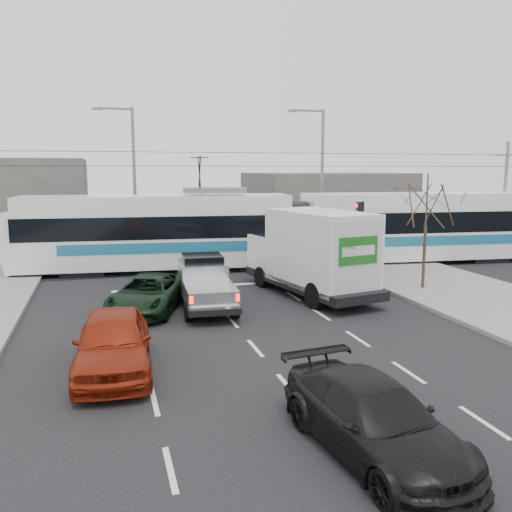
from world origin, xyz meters
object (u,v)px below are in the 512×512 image
object	(u,v)px
street_lamp_near	(319,173)
navy_pickup	(347,256)
dark_car	(374,419)
silver_pickup	(205,282)
street_lamp_far	(131,173)
box_truck	(312,254)
red_car	(113,342)
green_car	(148,294)
bare_tree	(427,205)
tram	(295,228)
traffic_signal	(360,222)

from	to	relation	value
street_lamp_near	navy_pickup	xyz separation A→B (m)	(-1.68, -7.78, -4.04)
street_lamp_near	dark_car	bearing A→B (deg)	-109.94
street_lamp_near	silver_pickup	world-z (taller)	street_lamp_near
street_lamp_far	box_truck	world-z (taller)	street_lamp_far
street_lamp_far	red_car	xyz separation A→B (m)	(-1.67, -19.78, -4.28)
street_lamp_far	box_truck	distance (m)	14.98
navy_pickup	green_car	size ratio (longest dim) A/B	1.12
bare_tree	red_car	size ratio (longest dim) A/B	1.03
street_lamp_far	box_truck	bearing A→B (deg)	-62.80
green_car	red_car	distance (m)	6.25
bare_tree	tram	world-z (taller)	tram
red_car	navy_pickup	bearing A→B (deg)	44.18
bare_tree	navy_pickup	size ratio (longest dim) A/B	0.91
street_lamp_near	tram	xyz separation A→B (m)	(-3.06, -4.10, -3.00)
street_lamp_near	navy_pickup	world-z (taller)	street_lamp_near
bare_tree	tram	xyz separation A→B (m)	(-3.35, 7.40, -1.68)
traffic_signal	tram	bearing A→B (deg)	123.10
silver_pickup	box_truck	size ratio (longest dim) A/B	0.71
silver_pickup	navy_pickup	distance (m)	8.71
box_truck	navy_pickup	bearing A→B (deg)	34.27
navy_pickup	dark_car	distance (m)	17.14
navy_pickup	red_car	xyz separation A→B (m)	(-11.49, -10.00, -0.25)
silver_pickup	navy_pickup	world-z (taller)	navy_pickup
street_lamp_far	tram	bearing A→B (deg)	-35.86
green_car	navy_pickup	bearing A→B (deg)	41.71
green_car	dark_car	world-z (taller)	dark_car
traffic_signal	street_lamp_far	world-z (taller)	street_lamp_far
street_lamp_far	tram	world-z (taller)	street_lamp_far
silver_pickup	dark_car	bearing A→B (deg)	-81.79
bare_tree	box_truck	distance (m)	5.50
tram	silver_pickup	distance (m)	9.93
bare_tree	red_car	world-z (taller)	bare_tree
silver_pickup	navy_pickup	bearing A→B (deg)	28.81
street_lamp_near	tram	size ratio (longest dim) A/B	0.31
bare_tree	green_car	bearing A→B (deg)	-179.08
navy_pickup	green_car	distance (m)	10.82
bare_tree	silver_pickup	distance (m)	10.23
dark_car	navy_pickup	bearing A→B (deg)	59.61
tram	box_truck	size ratio (longest dim) A/B	3.82
bare_tree	silver_pickup	size ratio (longest dim) A/B	0.92
street_lamp_far	dark_car	world-z (taller)	street_lamp_far
street_lamp_near	dark_car	distance (m)	25.37
traffic_signal	dark_car	size ratio (longest dim) A/B	0.75
traffic_signal	tram	size ratio (longest dim) A/B	0.12
box_truck	dark_car	world-z (taller)	box_truck
traffic_signal	silver_pickup	bearing A→B (deg)	-155.17
box_truck	navy_pickup	distance (m)	4.56
traffic_signal	dark_car	distance (m)	17.85
dark_car	traffic_signal	bearing A→B (deg)	57.49
navy_pickup	box_truck	bearing A→B (deg)	-110.36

